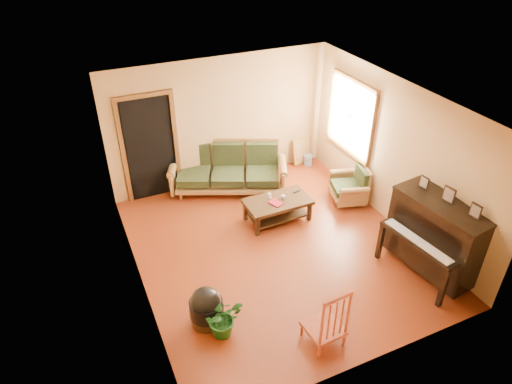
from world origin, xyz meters
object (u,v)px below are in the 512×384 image
ceramic_crock (308,160)px  potted_plant (222,317)px  red_chair (325,314)px  footstool (206,310)px  sofa (228,169)px  coffee_table (277,210)px  armchair (349,184)px  piano (435,237)px

ceramic_crock → potted_plant: potted_plant is taller
red_chair → potted_plant: size_ratio=1.70×
red_chair → footstool: bearing=140.0°
sofa → potted_plant: 3.62m
red_chair → coffee_table: bearing=72.0°
footstool → sofa: bearing=63.5°
armchair → potted_plant: bearing=-132.4°
red_chair → potted_plant: bearing=145.7°
armchair → potted_plant: size_ratio=1.27×
ceramic_crock → piano: bearing=-89.0°
sofa → coffee_table: size_ratio=1.90×
armchair → potted_plant: armchair is taller
armchair → footstool: (-3.51, -1.77, -0.15)m
footstool → ceramic_crock: footstool is taller
sofa → potted_plant: sofa is taller
sofa → coffee_table: sofa is taller
potted_plant → piano: bearing=-2.7°
footstool → piano: bearing=-6.8°
coffee_table → red_chair: red_chair is taller
sofa → armchair: size_ratio=3.01×
ceramic_crock → armchair: bearing=-90.0°
armchair → footstool: size_ratio=1.60×
red_chair → ceramic_crock: size_ratio=4.22×
coffee_table → armchair: 1.55m
coffee_table → armchair: (1.54, 0.02, 0.16)m
sofa → ceramic_crock: sofa is taller
sofa → armchair: bearing=-9.3°
piano → ceramic_crock: size_ratio=6.11×
potted_plant → sofa: bearing=67.4°
sofa → red_chair: (-0.22, -4.01, 0.02)m
armchair → red_chair: bearing=-112.6°
piano → footstool: 3.63m
ceramic_crock → potted_plant: bearing=-133.3°
coffee_table → red_chair: size_ratio=1.18×
piano → red_chair: size_ratio=1.45×
red_chair → armchair: bearing=46.8°
ceramic_crock → potted_plant: 4.92m
footstool → potted_plant: potted_plant is taller
coffee_table → piano: size_ratio=0.81×
sofa → coffee_table: bearing=-47.5°
sofa → ceramic_crock: (1.98, 0.24, -0.36)m
coffee_table → ceramic_crock: 2.19m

